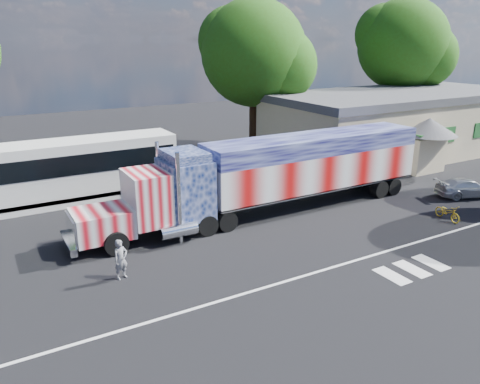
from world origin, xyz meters
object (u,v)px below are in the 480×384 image
parked_car (467,188)px  woman (121,259)px  tree_far_ne (405,45)px  semi_truck (277,173)px  tree_ne_a (256,54)px  coach_bus (70,170)px  bicycle (448,212)px

parked_car → woman: size_ratio=2.31×
woman → tree_far_ne: bearing=6.7°
semi_truck → tree_far_ne: tree_far_ne is taller
tree_ne_a → coach_bus: bearing=-160.8°
semi_truck → coach_bus: 12.36m
woman → parked_car: bearing=-19.5°
semi_truck → bicycle: bearing=-38.1°
semi_truck → coach_bus: size_ratio=1.65×
coach_bus → tree_ne_a: tree_ne_a is taller
parked_car → bicycle: size_ratio=2.35×
woman → tree_far_ne: tree_far_ne is taller
bicycle → tree_far_ne: tree_far_ne is taller
coach_bus → tree_ne_a: (16.49, 5.76, 6.29)m
tree_far_ne → tree_ne_a: bearing=175.2°
tree_far_ne → woman: bearing=-154.6°
parked_car → tree_far_ne: (10.92, 15.78, 8.22)m
coach_bus → tree_ne_a: size_ratio=1.00×
semi_truck → coach_bus: (-9.67, 7.69, -0.39)m
parked_car → bicycle: parked_car is taller
tree_ne_a → tree_far_ne: tree_far_ne is taller
semi_truck → tree_ne_a: bearing=63.1°
bicycle → parked_car: bearing=31.4°
semi_truck → parked_car: 12.45m
bicycle → semi_truck: bearing=148.8°
parked_car → woman: bearing=109.5°
semi_truck → tree_far_ne: size_ratio=1.59×
bicycle → woman: bearing=179.2°
woman → bicycle: woman is taller
woman → tree_ne_a: tree_ne_a is taller
parked_car → bicycle: (-4.49, -2.04, -0.13)m
semi_truck → parked_car: size_ratio=5.34×
coach_bus → parked_car: size_ratio=3.23×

